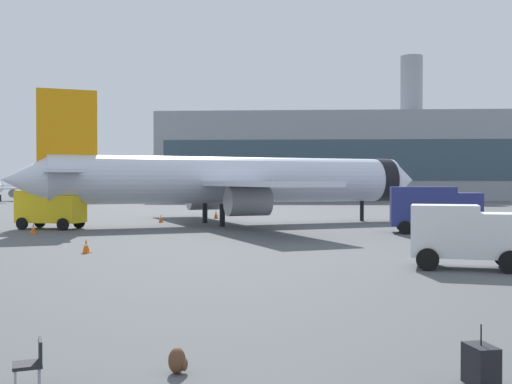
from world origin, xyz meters
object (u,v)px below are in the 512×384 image
Objects in this scene: airplane_at_gate at (234,180)px; fuel_truck at (434,208)px; traveller_backpack at (178,361)px; service_truck at (50,208)px; gate_chair at (32,361)px; safety_cone_outer at (33,228)px; safety_cone_mid at (86,246)px; rolling_suitcase at (481,366)px; safety_cone_near at (161,218)px; cargo_van at (465,233)px; safety_cone_far at (216,214)px.

fuel_truck is at bearing -29.48° from airplane_at_gate.
service_truck is at bearing 114.55° from traveller_backpack.
airplane_at_gate is 16.84m from fuel_truck.
traveller_backpack is 0.56× the size of gate_chair.
fuel_truck is 27.43m from safety_cone_outer.
airplane_at_gate reaches higher than traveller_backpack.
safety_cone_outer is (-7.28, 11.07, 0.02)m from safety_cone_mid.
fuel_truck is at bearing 78.57° from rolling_suitcase.
safety_cone_mid is at bearing -87.38° from safety_cone_near.
cargo_van is 6.24× the size of safety_cone_outer.
safety_cone_far is at bearing 112.44° from cargo_van.
rolling_suitcase is 1.28× the size of gate_chair.
safety_cone_mid is at bearing 105.78° from gate_chair.
cargo_van is 15.57m from rolling_suitcase.
fuel_truck is 33.59m from rolling_suitcase.
safety_cone_mid is (7.82, -15.48, -1.26)m from service_truck.
gate_chair is at bearing -69.25° from service_truck.
airplane_at_gate reaches higher than safety_cone_near.
safety_cone_outer is at bearing -141.26° from airplane_at_gate.
safety_cone_mid reaches higher than traveller_backpack.
cargo_van is 6.10× the size of safety_cone_far.
safety_cone_outer is at bearing -82.92° from service_truck.
airplane_at_gate is 47.76× the size of safety_cone_mid.
service_truck is 0.82× the size of fuel_truck.
fuel_truck is (14.56, -8.23, -1.88)m from airplane_at_gate.
fuel_truck is 8.02× the size of safety_cone_far.
gate_chair reaches higher than safety_cone_near.
service_truck is 17.93m from safety_cone_far.
service_truck reaches higher than safety_cone_outer.
fuel_truck is at bearing 81.17° from cargo_van.
safety_cone_outer is at bearing 123.78° from rolling_suitcase.
airplane_at_gate is at bearing -73.76° from safety_cone_far.
service_truck is 7.04× the size of safety_cone_near.
traveller_backpack is at bearing -86.37° from airplane_at_gate.
airplane_at_gate reaches higher than cargo_van.
safety_cone_mid is 0.94× the size of safety_cone_outer.
service_truck reaches higher than gate_chair.
traveller_backpack is at bearing -122.45° from cargo_van.
safety_cone_outer is 0.69× the size of rolling_suitcase.
gate_chair is at bearing -86.89° from safety_cone_far.
safety_cone_near is 1.03× the size of safety_cone_mid.
fuel_truck reaches higher than safety_cone_near.
fuel_truck reaches higher than service_truck.
traveller_backpack is at bearing 174.10° from rolling_suitcase.
safety_cone_outer reaches higher than traveller_backpack.
safety_cone_outer is 1.58× the size of traveller_backpack.
safety_cone_far is at bearing 56.81° from safety_cone_near.
airplane_at_gate is 9.34m from safety_cone_far.
traveller_backpack is at bearing -77.94° from safety_cone_near.
safety_cone_far is (-2.45, 8.40, -3.27)m from airplane_at_gate.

